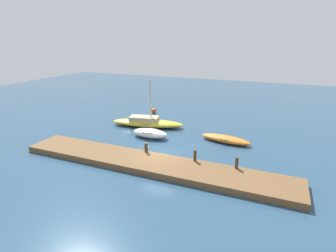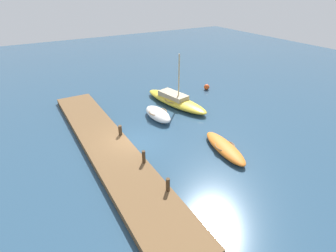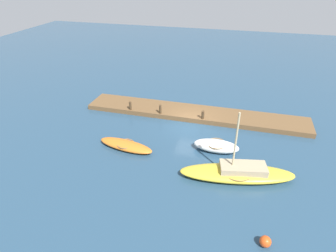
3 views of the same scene
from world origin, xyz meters
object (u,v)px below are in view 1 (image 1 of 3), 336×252
mooring_post_mid_west (195,155)px  marker_buoy (154,111)px  mooring_post_west (146,148)px  rowboat_white (150,133)px  mooring_post_mid_east (237,163)px  rowboat_orange (226,139)px  sailboat_yellow (147,122)px

mooring_post_mid_west → marker_buoy: 14.76m
mooring_post_west → marker_buoy: (-5.08, 11.73, -0.51)m
rowboat_white → mooring_post_west: 4.34m
mooring_post_mid_east → rowboat_orange: bearing=108.1°
rowboat_orange → mooring_post_west: bearing=-122.7°
rowboat_orange → mooring_post_west: mooring_post_west is taller
rowboat_white → mooring_post_mid_west: (5.55, -3.98, 0.43)m
mooring_post_west → rowboat_orange: bearing=48.1°
rowboat_white → sailboat_yellow: size_ratio=0.44×
rowboat_orange → mooring_post_west: (-4.95, -5.52, 0.51)m
rowboat_white → sailboat_yellow: 3.30m
rowboat_white → mooring_post_mid_west: 6.84m
marker_buoy → rowboat_white: bearing=-66.3°
rowboat_orange → mooring_post_mid_east: size_ratio=5.94×
rowboat_white → mooring_post_mid_east: bearing=-25.4°
mooring_post_mid_east → rowboat_white: bearing=154.7°
rowboat_white → rowboat_orange: size_ratio=0.73×
sailboat_yellow → mooring_post_mid_east: bearing=-45.2°
mooring_post_mid_west → rowboat_orange: bearing=78.9°
mooring_post_west → marker_buoy: mooring_post_west is taller
sailboat_yellow → mooring_post_west: sailboat_yellow is taller
rowboat_orange → mooring_post_mid_east: (1.81, -5.52, 0.53)m
rowboat_orange → sailboat_yellow: (-8.38, 1.26, 0.15)m
rowboat_white → mooring_post_west: size_ratio=4.59×
mooring_post_mid_east → marker_buoy: mooring_post_mid_east is taller
sailboat_yellow → marker_buoy: size_ratio=13.10×
rowboat_orange → mooring_post_mid_west: size_ratio=5.64×
mooring_post_west → rowboat_white: bearing=112.9°
rowboat_white → mooring_post_mid_east: mooring_post_mid_east is taller
mooring_post_west → mooring_post_mid_east: (6.76, 0.00, 0.02)m
mooring_post_mid_east → marker_buoy: 16.68m
rowboat_white → mooring_post_west: mooring_post_west is taller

